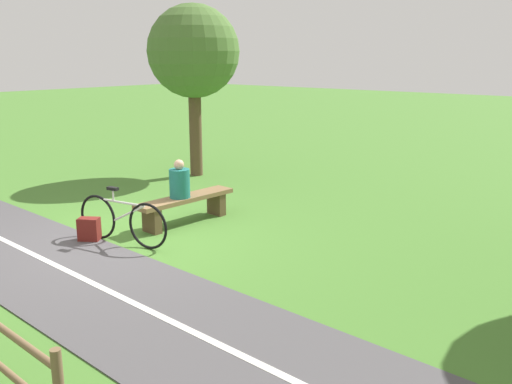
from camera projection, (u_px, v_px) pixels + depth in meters
The scene contains 8 objects.
ground_plane at pixel (122, 240), 9.21m from camera, with size 80.00×80.00×0.00m, color #477A2D.
paved_path at pixel (244, 358), 5.61m from camera, with size 2.24×36.00×0.02m, color #4C494C.
path_centre_line at pixel (244, 357), 5.61m from camera, with size 0.10×32.00×0.00m, color silver.
bench at pixel (186, 204), 10.09m from camera, with size 2.07×0.54×0.51m.
person_seated at pixel (180, 182), 9.90m from camera, with size 0.39×0.39×0.70m.
bicycle at pixel (122, 220), 8.96m from camera, with size 0.38×1.81×0.94m.
backpack at pixel (89, 230), 9.15m from camera, with size 0.38×0.40×0.39m.
tree_mid_field at pixel (193, 53), 13.53m from camera, with size 2.29×2.29×4.27m.
Camera 1 is at (5.33, 7.29, 3.01)m, focal length 38.52 mm.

